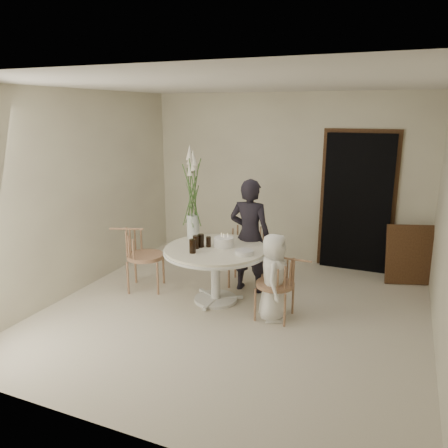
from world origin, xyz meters
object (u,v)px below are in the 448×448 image
at_px(chair_far, 248,243).
at_px(girl, 250,236).
at_px(table, 216,256).
at_px(birthday_cake, 224,242).
at_px(chair_right, 284,279).
at_px(boy, 273,277).
at_px(chair_left, 136,249).
at_px(flower_vase, 192,195).

xyz_separation_m(chair_far, girl, (0.13, -0.30, 0.21)).
height_order(table, birthday_cake, birthday_cake).
distance_m(table, chair_right, 0.97).
bearing_deg(birthday_cake, boy, -20.80).
height_order(chair_right, chair_left, chair_left).
bearing_deg(chair_right, flower_vase, -106.91).
bearing_deg(birthday_cake, flower_vase, 158.97).
height_order(chair_left, boy, boy).
bearing_deg(flower_vase, chair_far, 40.23).
bearing_deg(chair_left, birthday_cake, -103.61).
bearing_deg(girl, chair_left, 21.76).
height_order(table, chair_left, chair_left).
bearing_deg(chair_right, table, -98.61).
bearing_deg(birthday_cake, chair_left, -173.97).
bearing_deg(table, chair_right, -9.53).
height_order(chair_right, birthday_cake, birthday_cake).
height_order(chair_left, birthday_cake, birthday_cake).
bearing_deg(chair_left, girl, -88.49).
height_order(chair_far, chair_right, chair_far).
bearing_deg(chair_far, chair_left, -155.53).
relative_size(girl, flower_vase, 1.23).
relative_size(girl, birthday_cake, 6.18).
distance_m(chair_left, boy, 2.01).
bearing_deg(chair_left, chair_far, -76.64).
bearing_deg(chair_left, flower_vase, -84.03).
height_order(table, girl, girl).
distance_m(chair_left, birthday_cake, 1.28).
relative_size(girl, boy, 1.48).
xyz_separation_m(chair_right, chair_left, (-2.12, 0.11, 0.06)).
bearing_deg(girl, birthday_cake, 65.48).
height_order(chair_right, flower_vase, flower_vase).
relative_size(boy, flower_vase, 0.83).
relative_size(boy, birthday_cake, 4.19).
bearing_deg(birthday_cake, girl, 64.87).
relative_size(chair_right, boy, 0.74).
xyz_separation_m(chair_far, birthday_cake, (-0.07, -0.73, 0.22)).
bearing_deg(table, birthday_cake, 48.72).
relative_size(chair_left, boy, 0.84).
distance_m(chair_far, chair_right, 1.26).
xyz_separation_m(table, chair_left, (-1.17, -0.04, -0.04)).
xyz_separation_m(table, boy, (0.83, -0.20, -0.09)).
height_order(chair_right, boy, boy).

